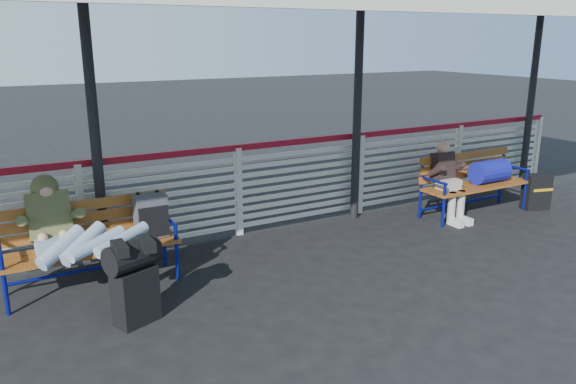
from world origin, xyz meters
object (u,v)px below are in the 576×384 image
luggage_stack (134,279)px  companion_person (448,180)px  suitcase_side (536,192)px  traveler_man (79,237)px  bench_right (481,175)px  bench_left (110,230)px

luggage_stack → companion_person: (4.77, 0.87, 0.15)m
suitcase_side → luggage_stack: bearing=-158.7°
traveler_man → companion_person: bearing=2.1°
traveler_man → companion_person: 5.12m
luggage_stack → suitcase_side: luggage_stack is taller
suitcase_side → bench_right: bearing=177.9°
traveler_man → companion_person: traveler_man is taller
bench_right → suitcase_side: bench_right is taller
bench_right → companion_person: bearing=-179.4°
luggage_stack → traveler_man: size_ratio=0.50×
luggage_stack → companion_person: size_ratio=0.71×
bench_left → suitcase_side: bearing=-4.1°
luggage_stack → suitcase_side: 6.40m
luggage_stack → companion_person: companion_person is taller
bench_left → traveler_man: traveler_man is taller
companion_person → suitcase_side: companion_person is taller
bench_left → traveler_man: (-0.36, -0.34, 0.10)m
bench_right → traveler_man: bearing=-178.1°
bench_right → traveler_man: (-5.80, -0.19, 0.10)m
luggage_stack → traveler_man: bearing=95.9°
bench_left → traveler_man: bearing=-136.6°
bench_left → suitcase_side: bench_left is taller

